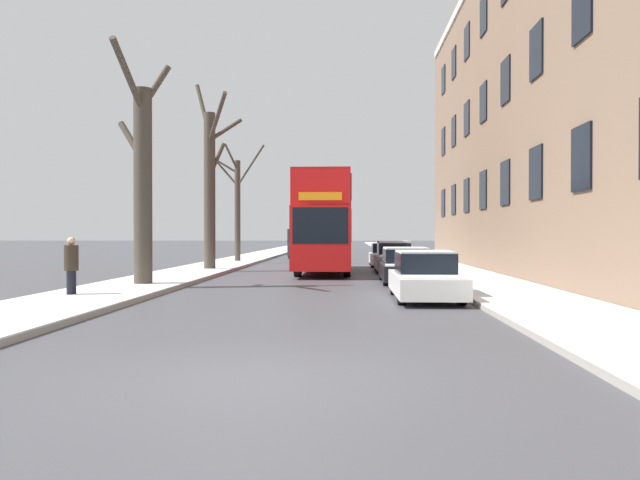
{
  "coord_description": "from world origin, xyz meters",
  "views": [
    {
      "loc": [
        1.21,
        -7.89,
        1.85
      ],
      "look_at": [
        0.07,
        16.86,
        1.61
      ],
      "focal_mm": 35.0,
      "sensor_mm": 36.0,
      "label": 1
    }
  ],
  "objects_px": {
    "bare_tree_left_0": "(142,179)",
    "parked_car_2": "(394,258)",
    "bare_tree_left_2": "(237,205)",
    "parked_car_3": "(386,255)",
    "bare_tree_left_1": "(210,183)",
    "oncoming_van": "(304,242)",
    "pedestrian_left_sidewalk": "(71,265)",
    "parked_car_0": "(425,277)",
    "parked_car_1": "(406,266)",
    "double_decker_bus": "(325,219)"
  },
  "relations": [
    {
      "from": "bare_tree_left_1",
      "to": "bare_tree_left_2",
      "type": "bearing_deg",
      "value": 91.56
    },
    {
      "from": "parked_car_0",
      "to": "pedestrian_left_sidewalk",
      "type": "distance_m",
      "value": 9.94
    },
    {
      "from": "parked_car_0",
      "to": "parked_car_3",
      "type": "xyz_separation_m",
      "value": [
        0.0,
        18.05,
        -0.01
      ]
    },
    {
      "from": "bare_tree_left_0",
      "to": "parked_car_2",
      "type": "xyz_separation_m",
      "value": [
        9.18,
        8.89,
        -3.03
      ]
    },
    {
      "from": "parked_car_0",
      "to": "bare_tree_left_2",
      "type": "bearing_deg",
      "value": 113.4
    },
    {
      "from": "bare_tree_left_2",
      "to": "oncoming_van",
      "type": "xyz_separation_m",
      "value": [
        3.61,
        8.8,
        -2.47
      ]
    },
    {
      "from": "bare_tree_left_1",
      "to": "oncoming_van",
      "type": "distance_m",
      "value": 18.01
    },
    {
      "from": "bare_tree_left_2",
      "to": "double_decker_bus",
      "type": "height_order",
      "value": "bare_tree_left_2"
    },
    {
      "from": "bare_tree_left_0",
      "to": "parked_car_1",
      "type": "bearing_deg",
      "value": 16.51
    },
    {
      "from": "double_decker_bus",
      "to": "parked_car_2",
      "type": "relative_size",
      "value": 2.63
    },
    {
      "from": "bare_tree_left_0",
      "to": "oncoming_van",
      "type": "relative_size",
      "value": 1.48
    },
    {
      "from": "parked_car_0",
      "to": "pedestrian_left_sidewalk",
      "type": "relative_size",
      "value": 2.57
    },
    {
      "from": "parked_car_2",
      "to": "pedestrian_left_sidewalk",
      "type": "distance_m",
      "value": 16.14
    },
    {
      "from": "parked_car_3",
      "to": "bare_tree_left_1",
      "type": "bearing_deg",
      "value": -148.28
    },
    {
      "from": "parked_car_0",
      "to": "parked_car_2",
      "type": "distance_m",
      "value": 12.16
    },
    {
      "from": "double_decker_bus",
      "to": "pedestrian_left_sidewalk",
      "type": "relative_size",
      "value": 5.83
    },
    {
      "from": "parked_car_0",
      "to": "parked_car_1",
      "type": "relative_size",
      "value": 1.01
    },
    {
      "from": "bare_tree_left_2",
      "to": "double_decker_bus",
      "type": "bearing_deg",
      "value": -56.69
    },
    {
      "from": "parked_car_3",
      "to": "bare_tree_left_0",
      "type": "bearing_deg",
      "value": -121.85
    },
    {
      "from": "parked_car_2",
      "to": "oncoming_van",
      "type": "height_order",
      "value": "oncoming_van"
    },
    {
      "from": "bare_tree_left_2",
      "to": "parked_car_1",
      "type": "height_order",
      "value": "bare_tree_left_2"
    },
    {
      "from": "pedestrian_left_sidewalk",
      "to": "parked_car_0",
      "type": "bearing_deg",
      "value": -84.25
    },
    {
      "from": "parked_car_0",
      "to": "oncoming_van",
      "type": "height_order",
      "value": "oncoming_van"
    },
    {
      "from": "parked_car_0",
      "to": "pedestrian_left_sidewalk",
      "type": "height_order",
      "value": "pedestrian_left_sidewalk"
    },
    {
      "from": "parked_car_1",
      "to": "bare_tree_left_2",
      "type": "bearing_deg",
      "value": 121.12
    },
    {
      "from": "bare_tree_left_0",
      "to": "parked_car_2",
      "type": "relative_size",
      "value": 2.03
    },
    {
      "from": "parked_car_2",
      "to": "pedestrian_left_sidewalk",
      "type": "xyz_separation_m",
      "value": [
        -9.91,
        -12.74,
        0.28
      ]
    },
    {
      "from": "parked_car_1",
      "to": "parked_car_2",
      "type": "relative_size",
      "value": 1.15
    },
    {
      "from": "parked_car_3",
      "to": "double_decker_bus",
      "type": "bearing_deg",
      "value": -119.35
    },
    {
      "from": "parked_car_3",
      "to": "oncoming_van",
      "type": "xyz_separation_m",
      "value": [
        -5.54,
        11.9,
        0.58
      ]
    },
    {
      "from": "parked_car_3",
      "to": "oncoming_van",
      "type": "distance_m",
      "value": 13.14
    },
    {
      "from": "bare_tree_left_1",
      "to": "pedestrian_left_sidewalk",
      "type": "height_order",
      "value": "bare_tree_left_1"
    },
    {
      "from": "parked_car_3",
      "to": "bare_tree_left_2",
      "type": "bearing_deg",
      "value": 161.3
    },
    {
      "from": "bare_tree_left_2",
      "to": "parked_car_1",
      "type": "relative_size",
      "value": 1.65
    },
    {
      "from": "double_decker_bus",
      "to": "parked_car_1",
      "type": "xyz_separation_m",
      "value": [
        3.28,
        -6.22,
        -1.94
      ]
    },
    {
      "from": "parked_car_0",
      "to": "pedestrian_left_sidewalk",
      "type": "xyz_separation_m",
      "value": [
        -9.91,
        -0.57,
        0.34
      ]
    },
    {
      "from": "bare_tree_left_1",
      "to": "pedestrian_left_sidewalk",
      "type": "distance_m",
      "value": 13.57
    },
    {
      "from": "bare_tree_left_2",
      "to": "double_decker_bus",
      "type": "relative_size",
      "value": 0.72
    },
    {
      "from": "parked_car_3",
      "to": "pedestrian_left_sidewalk",
      "type": "bearing_deg",
      "value": -118.03
    },
    {
      "from": "bare_tree_left_1",
      "to": "parked_car_0",
      "type": "xyz_separation_m",
      "value": [
        8.91,
        -12.54,
        -3.7
      ]
    },
    {
      "from": "bare_tree_left_0",
      "to": "double_decker_bus",
      "type": "relative_size",
      "value": 0.77
    },
    {
      "from": "double_decker_bus",
      "to": "pedestrian_left_sidewalk",
      "type": "distance_m",
      "value": 14.5
    },
    {
      "from": "oncoming_van",
      "to": "parked_car_2",
      "type": "bearing_deg",
      "value": -72.69
    },
    {
      "from": "double_decker_bus",
      "to": "parked_car_0",
      "type": "distance_m",
      "value": 12.79
    },
    {
      "from": "oncoming_van",
      "to": "pedestrian_left_sidewalk",
      "type": "relative_size",
      "value": 3.05
    },
    {
      "from": "double_decker_bus",
      "to": "parked_car_1",
      "type": "distance_m",
      "value": 7.3
    },
    {
      "from": "bare_tree_left_2",
      "to": "parked_car_3",
      "type": "bearing_deg",
      "value": -18.7
    },
    {
      "from": "double_decker_bus",
      "to": "parked_car_1",
      "type": "bearing_deg",
      "value": -62.21
    },
    {
      "from": "parked_car_1",
      "to": "parked_car_3",
      "type": "relative_size",
      "value": 1.01
    },
    {
      "from": "parked_car_2",
      "to": "oncoming_van",
      "type": "distance_m",
      "value": 18.64
    }
  ]
}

